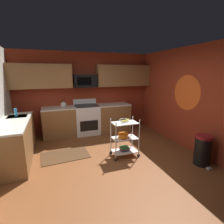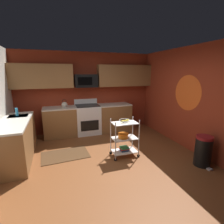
% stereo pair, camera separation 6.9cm
% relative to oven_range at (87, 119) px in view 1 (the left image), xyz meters
% --- Properties ---
extents(floor, '(4.40, 4.80, 0.04)m').
position_rel_oven_range_xyz_m(floor, '(0.05, -2.10, -0.50)').
color(floor, brown).
rests_on(floor, ground).
extents(wall_back, '(4.52, 0.06, 2.60)m').
position_rel_oven_range_xyz_m(wall_back, '(0.05, 0.33, 0.82)').
color(wall_back, maroon).
rests_on(wall_back, ground).
extents(wall_right, '(0.06, 4.80, 2.60)m').
position_rel_oven_range_xyz_m(wall_right, '(2.28, -2.10, 0.82)').
color(wall_right, maroon).
rests_on(wall_right, ground).
extents(wall_flower_decal, '(0.00, 0.90, 0.90)m').
position_rel_oven_range_xyz_m(wall_flower_decal, '(2.25, -1.83, 0.97)').
color(wall_flower_decal, '#E5591E').
extents(counter_run, '(3.60, 2.43, 0.92)m').
position_rel_oven_range_xyz_m(counter_run, '(-0.71, -0.49, -0.01)').
color(counter_run, brown).
rests_on(counter_run, ground).
extents(oven_range, '(0.76, 0.65, 1.10)m').
position_rel_oven_range_xyz_m(oven_range, '(0.00, 0.00, 0.00)').
color(oven_range, white).
rests_on(oven_range, ground).
extents(upper_cabinets, '(4.40, 0.33, 0.70)m').
position_rel_oven_range_xyz_m(upper_cabinets, '(0.06, 0.13, 1.37)').
color(upper_cabinets, brown).
extents(microwave, '(0.70, 0.39, 0.40)m').
position_rel_oven_range_xyz_m(microwave, '(-0.00, 0.10, 1.22)').
color(microwave, black).
extents(rolling_cart, '(0.65, 0.37, 0.91)m').
position_rel_oven_range_xyz_m(rolling_cart, '(0.52, -1.85, -0.03)').
color(rolling_cart, silver).
rests_on(rolling_cart, ground).
extents(fruit_bowl, '(0.27, 0.27, 0.07)m').
position_rel_oven_range_xyz_m(fruit_bowl, '(0.52, -1.85, 0.40)').
color(fruit_bowl, silver).
rests_on(fruit_bowl, rolling_cart).
extents(mixing_bowl_large, '(0.25, 0.25, 0.11)m').
position_rel_oven_range_xyz_m(mixing_bowl_large, '(0.49, -1.85, 0.04)').
color(mixing_bowl_large, orange).
rests_on(mixing_bowl_large, rolling_cart).
extents(book_stack, '(0.22, 0.19, 0.10)m').
position_rel_oven_range_xyz_m(book_stack, '(0.52, -1.85, -0.30)').
color(book_stack, '#1E4C8C').
rests_on(book_stack, rolling_cart).
extents(kettle, '(0.21, 0.18, 0.26)m').
position_rel_oven_range_xyz_m(kettle, '(-0.70, -0.00, 0.52)').
color(kettle, beige).
rests_on(kettle, counter_run).
extents(dish_soap_bottle, '(0.06, 0.06, 0.20)m').
position_rel_oven_range_xyz_m(dish_soap_bottle, '(-1.87, -0.77, 0.54)').
color(dish_soap_bottle, '#2D8CBF').
rests_on(dish_soap_bottle, counter_run).
extents(trash_can, '(0.34, 0.42, 0.66)m').
position_rel_oven_range_xyz_m(trash_can, '(1.95, -2.78, -0.15)').
color(trash_can, black).
rests_on(trash_can, ground).
extents(floor_rug, '(1.14, 0.77, 0.01)m').
position_rel_oven_range_xyz_m(floor_rug, '(-0.83, -1.37, -0.47)').
color(floor_rug, '#472D19').
rests_on(floor_rug, ground).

